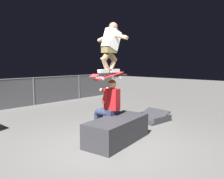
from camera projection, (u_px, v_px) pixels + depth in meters
The scene contains 7 objects.
ground_plane at pixel (111, 145), 4.82m from camera, with size 40.00×40.00×0.00m, color slate.
ledge_box_main at pixel (117, 130), 4.98m from camera, with size 1.66×0.71×0.52m, color #38383D.
person_sitting_on_ledge at pixel (108, 104), 5.35m from camera, with size 0.60×0.78×1.36m.
skateboard at pixel (109, 76), 5.04m from camera, with size 1.02×0.22×0.17m.
skater_airborne at pixel (111, 45), 5.00m from camera, with size 0.62×0.89×1.12m.
kicker_ramp at pixel (150, 118), 6.83m from camera, with size 1.00×0.98×0.39m.
fence_back at pixel (4, 93), 8.37m from camera, with size 12.05×0.05×1.15m.
Camera 1 is at (-3.43, -3.15, 1.74)m, focal length 36.09 mm.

